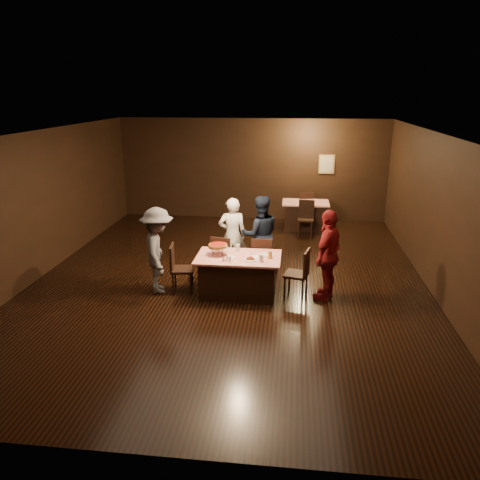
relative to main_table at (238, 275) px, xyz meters
name	(u,v)px	position (x,y,z in m)	size (l,w,h in m)	color
room	(229,178)	(-0.26, 0.69, 1.75)	(10.00, 10.04, 3.02)	black
main_table	(238,275)	(0.00, 0.00, 0.00)	(1.60, 1.00, 0.77)	red
back_table	(305,215)	(1.35, 4.69, 0.00)	(1.30, 0.90, 0.77)	#A3100A
chair_far_left	(224,257)	(-0.40, 0.75, 0.09)	(0.42, 0.42, 0.95)	black
chair_far_right	(262,258)	(0.40, 0.75, 0.09)	(0.42, 0.42, 0.95)	black
chair_end_left	(182,268)	(-1.10, 0.00, 0.09)	(0.42, 0.42, 0.95)	black
chair_end_right	(296,273)	(1.10, 0.00, 0.09)	(0.42, 0.42, 0.95)	black
chair_back_near	(306,219)	(1.35, 3.99, 0.09)	(0.42, 0.42, 0.95)	black
chair_back_far	(305,207)	(1.35, 5.29, 0.09)	(0.42, 0.42, 0.95)	black
diner_white_jacket	(232,235)	(-0.27, 1.19, 0.43)	(0.60, 0.39, 1.63)	white
diner_navy_hoodie	(260,235)	(0.32, 1.19, 0.46)	(0.82, 0.64, 1.69)	black
diner_grey_knit	(158,251)	(-1.55, -0.06, 0.46)	(1.09, 0.63, 1.69)	#55555A
diner_red_shirt	(328,255)	(1.67, 0.01, 0.48)	(1.01, 0.42, 1.73)	maroon
pizza_stand	(218,246)	(-0.40, 0.05, 0.57)	(0.38, 0.38, 0.22)	black
plate_with_slice	(251,259)	(0.25, -0.18, 0.41)	(0.25, 0.25, 0.06)	white
plate_empty	(268,254)	(0.55, 0.15, 0.39)	(0.25, 0.25, 0.01)	white
glass_front_right	(261,258)	(0.45, -0.25, 0.46)	(0.08, 0.08, 0.14)	silver
glass_amber	(270,255)	(0.60, -0.05, 0.46)	(0.08, 0.08, 0.14)	#BF7F26
glass_back	(238,248)	(-0.05, 0.30, 0.46)	(0.08, 0.08, 0.14)	silver
condiments	(227,259)	(-0.18, -0.28, 0.43)	(0.17, 0.10, 0.09)	silver
napkin_center	(254,257)	(0.30, 0.00, 0.39)	(0.16, 0.16, 0.01)	white
napkin_left	(230,257)	(-0.15, -0.05, 0.39)	(0.16, 0.16, 0.01)	white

